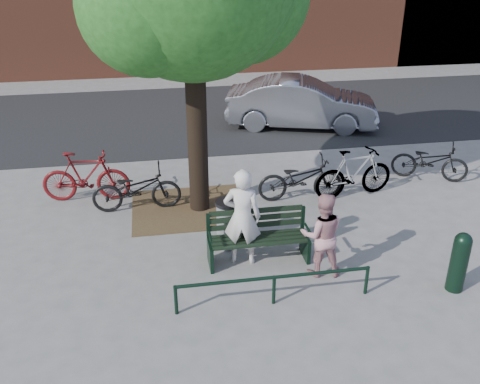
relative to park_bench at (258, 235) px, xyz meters
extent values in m
plane|color=gray|center=(0.00, -0.08, -0.48)|extent=(90.00, 90.00, 0.00)
cube|color=brown|center=(-1.00, 2.12, -0.47)|extent=(2.40, 2.00, 0.02)
cube|color=black|center=(0.00, 8.42, -0.47)|extent=(40.00, 7.00, 0.01)
cube|color=black|center=(-0.84, -0.08, -0.25)|extent=(0.06, 0.52, 0.45)
cube|color=black|center=(-0.84, 0.15, 0.19)|extent=(0.06, 0.06, 0.44)
cylinder|color=black|center=(-0.84, -0.18, 0.15)|extent=(0.04, 0.36, 0.04)
cube|color=black|center=(0.84, -0.08, -0.25)|extent=(0.06, 0.52, 0.45)
cube|color=black|center=(0.84, 0.15, 0.19)|extent=(0.06, 0.06, 0.44)
cylinder|color=black|center=(0.84, -0.18, 0.15)|extent=(0.04, 0.36, 0.04)
cube|color=black|center=(0.00, -0.08, -0.03)|extent=(1.64, 0.46, 0.04)
cube|color=black|center=(0.00, 0.15, 0.26)|extent=(1.64, 0.03, 0.47)
cylinder|color=black|center=(-1.50, -1.28, -0.23)|extent=(0.06, 0.06, 0.50)
cylinder|color=black|center=(0.00, -1.28, -0.23)|extent=(0.06, 0.06, 0.50)
cylinder|color=black|center=(1.50, -1.28, -0.23)|extent=(0.06, 0.06, 0.50)
cylinder|color=black|center=(0.00, -1.28, 0.00)|extent=(3.00, 0.06, 0.06)
cylinder|color=black|center=(-0.80, 2.12, 1.42)|extent=(0.40, 0.40, 3.80)
sphere|color=#1D4A17|center=(-1.60, 1.72, 3.62)|extent=(2.40, 2.40, 2.40)
imported|color=beige|center=(-0.27, -0.02, 0.40)|extent=(0.73, 0.58, 1.75)
imported|color=tan|center=(0.95, -0.59, 0.26)|extent=(0.79, 0.65, 1.47)
cylinder|color=black|center=(2.95, -1.41, -0.03)|extent=(0.28, 0.28, 0.90)
sphere|color=black|center=(2.95, -1.41, 0.42)|extent=(0.28, 0.28, 0.28)
cylinder|color=gray|center=(-0.44, 0.52, -0.05)|extent=(0.41, 0.41, 0.86)
cylinder|color=black|center=(-0.44, 0.52, 0.41)|extent=(0.45, 0.45, 0.06)
imported|color=black|center=(-2.07, 2.27, 0.00)|extent=(1.81, 0.64, 0.95)
imported|color=#550C0D|center=(-3.13, 2.89, 0.08)|extent=(1.89, 0.71, 1.11)
imported|color=black|center=(1.37, 2.18, 0.00)|extent=(1.84, 0.68, 0.96)
imported|color=gray|center=(2.55, 2.12, 0.07)|extent=(1.89, 0.81, 1.10)
imported|color=black|center=(4.61, 2.70, -0.03)|extent=(1.80, 1.28, 0.90)
imported|color=gray|center=(2.70, 6.87, 0.24)|extent=(4.62, 2.68, 1.44)
camera|label=1|loc=(-1.65, -7.83, 4.69)|focal=40.00mm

